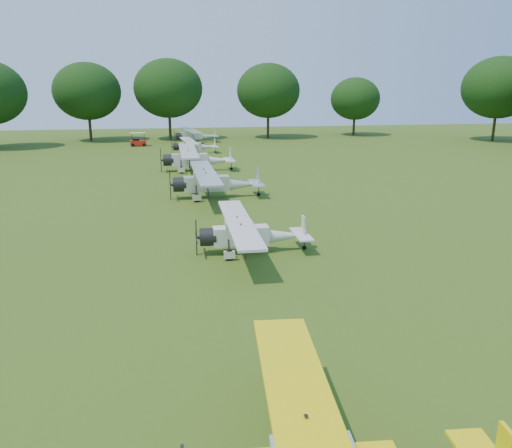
# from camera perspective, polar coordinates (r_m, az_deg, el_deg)

# --- Properties ---
(ground) EXTENTS (160.00, 160.00, 0.00)m
(ground) POSITION_cam_1_polar(r_m,az_deg,el_deg) (29.35, -3.96, -1.36)
(ground) COLOR #2F4E13
(ground) RESTS_ON ground
(tree_belt) EXTENTS (137.36, 130.27, 14.52)m
(tree_belt) POSITION_cam_1_polar(r_m,az_deg,el_deg) (28.86, 3.00, 14.56)
(tree_belt) COLOR #312113
(tree_belt) RESTS_ON ground
(aircraft_3) EXTENTS (6.06, 9.63, 1.90)m
(aircraft_3) POSITION_cam_1_polar(r_m,az_deg,el_deg) (26.08, -0.77, -0.94)
(aircraft_3) COLOR silver
(aircraft_3) RESTS_ON ground
(aircraft_4) EXTENTS (7.33, 11.64, 2.30)m
(aircraft_4) POSITION_cam_1_polar(r_m,az_deg,el_deg) (39.24, -4.89, 4.94)
(aircraft_4) COLOR silver
(aircraft_4) RESTS_ON ground
(aircraft_5) EXTENTS (7.63, 12.11, 2.40)m
(aircraft_5) POSITION_cam_1_polar(r_m,az_deg,el_deg) (52.20, -6.98, 7.56)
(aircraft_5) COLOR silver
(aircraft_5) RESTS_ON ground
(aircraft_6) EXTENTS (6.03, 9.61, 1.89)m
(aircraft_6) POSITION_cam_1_polar(r_m,az_deg,el_deg) (66.23, -7.21, 8.95)
(aircraft_6) COLOR silver
(aircraft_6) RESTS_ON ground
(aircraft_7) EXTENTS (6.89, 10.93, 2.15)m
(aircraft_7) POSITION_cam_1_polar(r_m,az_deg,el_deg) (79.28, -7.05, 10.12)
(aircraft_7) COLOR silver
(aircraft_7) RESTS_ON ground
(golf_cart) EXTENTS (2.37, 1.56, 1.95)m
(golf_cart) POSITION_cam_1_polar(r_m,az_deg,el_deg) (76.09, -13.35, 9.15)
(golf_cart) COLOR red
(golf_cart) RESTS_ON ground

